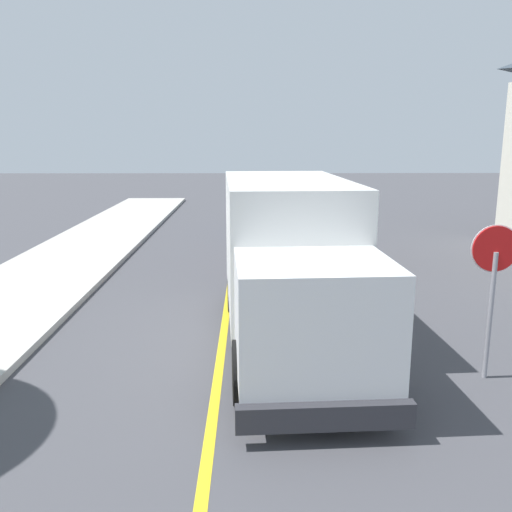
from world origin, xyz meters
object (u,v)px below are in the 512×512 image
object	(u,v)px
parked_car_mid	(285,214)
stop_sign	(494,272)
box_truck	(290,255)
parked_car_near	(312,239)

from	to	relation	value
parked_car_mid	stop_sign	size ratio (longest dim) A/B	1.68
box_truck	parked_car_mid	size ratio (longest dim) A/B	1.64
parked_car_near	box_truck	bearing A→B (deg)	-100.14
parked_car_mid	stop_sign	distance (m)	14.57
parked_car_mid	stop_sign	bearing A→B (deg)	-80.03
box_truck	parked_car_near	xyz separation A→B (m)	(1.25, 6.97, -0.97)
parked_car_near	parked_car_mid	xyz separation A→B (m)	(-0.52, 5.60, 0.00)
parked_car_near	stop_sign	xyz separation A→B (m)	(2.00, -8.72, 1.06)
box_truck	parked_car_mid	world-z (taller)	box_truck
box_truck	stop_sign	size ratio (longest dim) A/B	2.76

